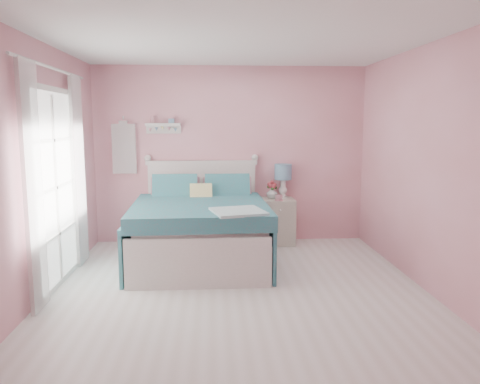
{
  "coord_description": "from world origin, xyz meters",
  "views": [
    {
      "loc": [
        -0.26,
        -4.72,
        1.78
      ],
      "look_at": [
        0.08,
        1.2,
        0.9
      ],
      "focal_mm": 35.0,
      "sensor_mm": 36.0,
      "label": 1
    }
  ],
  "objects": [
    {
      "name": "bed",
      "position": [
        -0.43,
        1.19,
        0.41
      ],
      "size": [
        1.71,
        2.13,
        1.22
      ],
      "rotation": [
        0.0,
        0.0,
        0.03
      ],
      "color": "silver",
      "rests_on": "floor"
    },
    {
      "name": "hanging_dress",
      "position": [
        -1.55,
        2.18,
        1.4
      ],
      "size": [
        0.34,
        0.03,
        0.72
      ],
      "primitive_type": "cube",
      "color": "white",
      "rests_on": "room_shell"
    },
    {
      "name": "vase",
      "position": [
        0.6,
        2.05,
        0.75
      ],
      "size": [
        0.18,
        0.18,
        0.17
      ],
      "primitive_type": "imported",
      "rotation": [
        0.0,
        0.0,
        0.14
      ],
      "color": "white",
      "rests_on": "nightstand"
    },
    {
      "name": "table_lamp",
      "position": [
        0.77,
        2.1,
        1.02
      ],
      "size": [
        0.25,
        0.25,
        0.5
      ],
      "color": "white",
      "rests_on": "nightstand"
    },
    {
      "name": "curtain_near",
      "position": [
        -1.92,
        -0.34,
        1.18
      ],
      "size": [
        0.04,
        0.4,
        2.32
      ],
      "primitive_type": "cube",
      "color": "white",
      "rests_on": "floor"
    },
    {
      "name": "wall_shelf",
      "position": [
        -0.98,
        2.19,
        1.73
      ],
      "size": [
        0.5,
        0.15,
        0.25
      ],
      "color": "silver",
      "rests_on": "room_shell"
    },
    {
      "name": "teacup",
      "position": [
        0.68,
        1.85,
        0.71
      ],
      "size": [
        0.13,
        0.13,
        0.09
      ],
      "primitive_type": "imported",
      "rotation": [
        0.0,
        0.0,
        -0.2
      ],
      "color": "#C68592",
      "rests_on": "nightstand"
    },
    {
      "name": "french_door",
      "position": [
        -1.97,
        0.4,
        1.07
      ],
      "size": [
        0.04,
        1.32,
        2.16
      ],
      "color": "silver",
      "rests_on": "floor"
    },
    {
      "name": "curtain_far",
      "position": [
        -1.92,
        1.14,
        1.18
      ],
      "size": [
        0.04,
        0.4,
        2.32
      ],
      "primitive_type": "cube",
      "color": "white",
      "rests_on": "floor"
    },
    {
      "name": "roses",
      "position": [
        0.6,
        2.05,
        0.87
      ],
      "size": [
        0.14,
        0.11,
        0.12
      ],
      "color": "#BF414D",
      "rests_on": "vase"
    },
    {
      "name": "nightstand",
      "position": [
        0.69,
        2.0,
        0.34
      ],
      "size": [
        0.46,
        0.46,
        0.67
      ],
      "color": "beige",
      "rests_on": "floor"
    },
    {
      "name": "floor",
      "position": [
        0.0,
        0.0,
        0.0
      ],
      "size": [
        4.5,
        4.5,
        0.0
      ],
      "primitive_type": "plane",
      "color": "silver",
      "rests_on": "ground"
    },
    {
      "name": "room_shell",
      "position": [
        0.0,
        0.0,
        1.58
      ],
      "size": [
        4.5,
        4.5,
        4.5
      ],
      "color": "#CB8187",
      "rests_on": "floor"
    }
  ]
}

